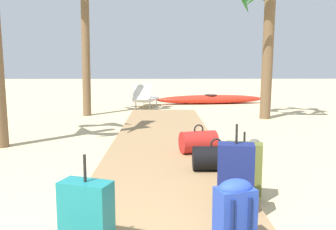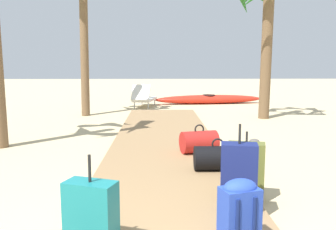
{
  "view_description": "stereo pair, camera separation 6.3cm",
  "coord_description": "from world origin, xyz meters",
  "px_view_note": "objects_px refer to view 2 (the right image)",
  "views": [
    {
      "loc": [
        -0.03,
        -1.34,
        1.52
      ],
      "look_at": [
        0.07,
        5.41,
        0.55
      ],
      "focal_mm": 38.7,
      "sensor_mm": 36.0,
      "label": 1
    },
    {
      "loc": [
        -0.09,
        -1.34,
        1.52
      ],
      "look_at": [
        0.07,
        5.41,
        0.55
      ],
      "focal_mm": 38.7,
      "sensor_mm": 36.0,
      "label": 2
    }
  ],
  "objects_px": {
    "suitcase_navy": "(239,177)",
    "palm_tree_far_right": "(267,4)",
    "duffel_bag_red": "(199,142)",
    "suitcase_olive": "(246,168)",
    "backpack_blue": "(240,210)",
    "duffel_bag_black": "(217,158)",
    "suitcase_teal": "(91,214)",
    "kayak": "(209,99)",
    "lounge_chair": "(144,98)"
  },
  "relations": [
    {
      "from": "duffel_bag_red",
      "to": "duffel_bag_black",
      "type": "relative_size",
      "value": 1.03
    },
    {
      "from": "duffel_bag_red",
      "to": "suitcase_teal",
      "type": "bearing_deg",
      "value": -111.37
    },
    {
      "from": "suitcase_teal",
      "to": "duffel_bag_red",
      "type": "bearing_deg",
      "value": 68.63
    },
    {
      "from": "suitcase_olive",
      "to": "palm_tree_far_right",
      "type": "relative_size",
      "value": 0.18
    },
    {
      "from": "duffel_bag_black",
      "to": "duffel_bag_red",
      "type": "bearing_deg",
      "value": 98.33
    },
    {
      "from": "backpack_blue",
      "to": "suitcase_navy",
      "type": "distance_m",
      "value": 0.69
    },
    {
      "from": "duffel_bag_red",
      "to": "suitcase_olive",
      "type": "xyz_separation_m",
      "value": [
        0.31,
        -1.85,
        0.11
      ]
    },
    {
      "from": "duffel_bag_black",
      "to": "palm_tree_far_right",
      "type": "bearing_deg",
      "value": 67.86
    },
    {
      "from": "duffel_bag_black",
      "to": "lounge_chair",
      "type": "height_order",
      "value": "lounge_chair"
    },
    {
      "from": "suitcase_olive",
      "to": "palm_tree_far_right",
      "type": "distance_m",
      "value": 6.8
    },
    {
      "from": "lounge_chair",
      "to": "palm_tree_far_right",
      "type": "bearing_deg",
      "value": -38.9
    },
    {
      "from": "suitcase_teal",
      "to": "lounge_chair",
      "type": "height_order",
      "value": "suitcase_teal"
    },
    {
      "from": "duffel_bag_red",
      "to": "kayak",
      "type": "bearing_deg",
      "value": 81.12
    },
    {
      "from": "duffel_bag_black",
      "to": "kayak",
      "type": "distance_m",
      "value": 8.88
    },
    {
      "from": "suitcase_navy",
      "to": "kayak",
      "type": "relative_size",
      "value": 0.21
    },
    {
      "from": "suitcase_olive",
      "to": "lounge_chair",
      "type": "height_order",
      "value": "lounge_chair"
    },
    {
      "from": "duffel_bag_black",
      "to": "suitcase_navy",
      "type": "distance_m",
      "value": 1.38
    },
    {
      "from": "duffel_bag_red",
      "to": "suitcase_navy",
      "type": "relative_size",
      "value": 0.75
    },
    {
      "from": "lounge_chair",
      "to": "kayak",
      "type": "relative_size",
      "value": 0.39
    },
    {
      "from": "duffel_bag_black",
      "to": "backpack_blue",
      "type": "distance_m",
      "value": 2.04
    },
    {
      "from": "duffel_bag_red",
      "to": "palm_tree_far_right",
      "type": "distance_m",
      "value": 5.44
    },
    {
      "from": "suitcase_teal",
      "to": "palm_tree_far_right",
      "type": "height_order",
      "value": "palm_tree_far_right"
    },
    {
      "from": "duffel_bag_black",
      "to": "suitcase_teal",
      "type": "distance_m",
      "value": 2.43
    },
    {
      "from": "suitcase_olive",
      "to": "suitcase_navy",
      "type": "height_order",
      "value": "suitcase_navy"
    },
    {
      "from": "duffel_bag_red",
      "to": "backpack_blue",
      "type": "height_order",
      "value": "backpack_blue"
    },
    {
      "from": "suitcase_olive",
      "to": "kayak",
      "type": "height_order",
      "value": "suitcase_olive"
    },
    {
      "from": "suitcase_navy",
      "to": "lounge_chair",
      "type": "bearing_deg",
      "value": 98.12
    },
    {
      "from": "suitcase_teal",
      "to": "kayak",
      "type": "distance_m",
      "value": 11.12
    },
    {
      "from": "duffel_bag_red",
      "to": "suitcase_navy",
      "type": "height_order",
      "value": "suitcase_navy"
    },
    {
      "from": "duffel_bag_black",
      "to": "lounge_chair",
      "type": "xyz_separation_m",
      "value": [
        -1.32,
        7.79,
        0.08
      ]
    },
    {
      "from": "suitcase_navy",
      "to": "palm_tree_far_right",
      "type": "bearing_deg",
      "value": 72.11
    },
    {
      "from": "backpack_blue",
      "to": "palm_tree_far_right",
      "type": "distance_m",
      "value": 7.91
    },
    {
      "from": "backpack_blue",
      "to": "kayak",
      "type": "height_order",
      "value": "backpack_blue"
    },
    {
      "from": "duffel_bag_red",
      "to": "suitcase_navy",
      "type": "xyz_separation_m",
      "value": [
        0.13,
        -2.33,
        0.16
      ]
    },
    {
      "from": "lounge_chair",
      "to": "suitcase_navy",
      "type": "bearing_deg",
      "value": -81.88
    },
    {
      "from": "duffel_bag_red",
      "to": "suitcase_olive",
      "type": "distance_m",
      "value": 1.88
    },
    {
      "from": "suitcase_olive",
      "to": "palm_tree_far_right",
      "type": "xyz_separation_m",
      "value": [
        1.89,
        5.95,
        2.71
      ]
    },
    {
      "from": "suitcase_teal",
      "to": "kayak",
      "type": "bearing_deg",
      "value": 77.51
    },
    {
      "from": "duffel_bag_black",
      "to": "kayak",
      "type": "bearing_deg",
      "value": 82.99
    },
    {
      "from": "duffel_bag_black",
      "to": "suitcase_navy",
      "type": "bearing_deg",
      "value": -90.61
    },
    {
      "from": "suitcase_teal",
      "to": "palm_tree_far_right",
      "type": "xyz_separation_m",
      "value": [
        3.38,
        7.11,
        2.73
      ]
    },
    {
      "from": "duffel_bag_black",
      "to": "suitcase_olive",
      "type": "distance_m",
      "value": 0.91
    },
    {
      "from": "duffel_bag_red",
      "to": "lounge_chair",
      "type": "bearing_deg",
      "value": 99.81
    },
    {
      "from": "suitcase_olive",
      "to": "backpack_blue",
      "type": "relative_size",
      "value": 1.29
    },
    {
      "from": "suitcase_olive",
      "to": "suitcase_teal",
      "type": "xyz_separation_m",
      "value": [
        -1.49,
        -1.16,
        -0.02
      ]
    },
    {
      "from": "duffel_bag_black",
      "to": "kayak",
      "type": "xyz_separation_m",
      "value": [
        1.08,
        8.81,
        -0.08
      ]
    },
    {
      "from": "suitcase_teal",
      "to": "kayak",
      "type": "xyz_separation_m",
      "value": [
        2.4,
        10.85,
        -0.18
      ]
    },
    {
      "from": "backpack_blue",
      "to": "kayak",
      "type": "bearing_deg",
      "value": 83.51
    },
    {
      "from": "suitcase_olive",
      "to": "suitcase_navy",
      "type": "bearing_deg",
      "value": -111.29
    },
    {
      "from": "duffel_bag_black",
      "to": "suitcase_teal",
      "type": "relative_size",
      "value": 0.84
    }
  ]
}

